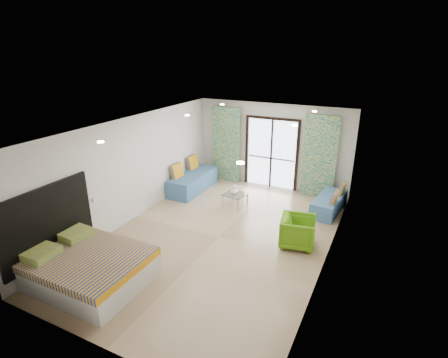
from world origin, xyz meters
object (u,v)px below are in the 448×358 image
at_px(coffee_table, 235,195).
at_px(daybed_right, 329,203).
at_px(daybed_left, 192,181).
at_px(armchair, 298,230).
at_px(bed, 89,268).

bearing_deg(coffee_table, daybed_right, 19.14).
relative_size(daybed_left, armchair, 2.56).
xyz_separation_m(bed, daybed_right, (3.59, 5.23, -0.06)).
bearing_deg(daybed_left, armchair, -25.47).
relative_size(daybed_left, daybed_right, 1.22).
height_order(daybed_left, daybed_right, daybed_left).
xyz_separation_m(coffee_table, armchair, (2.16, -1.28, 0.05)).
bearing_deg(armchair, bed, 122.78).
xyz_separation_m(bed, armchair, (3.27, 3.09, 0.08)).
relative_size(bed, daybed_right, 1.29).
distance_m(bed, coffee_table, 4.51).
distance_m(bed, daybed_left, 4.95).
relative_size(bed, coffee_table, 3.14).
bearing_deg(bed, daybed_right, 55.52).
bearing_deg(armchair, daybed_right, -19.15).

